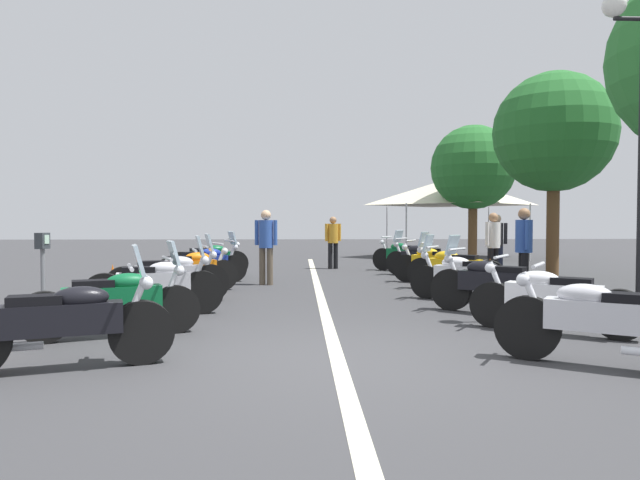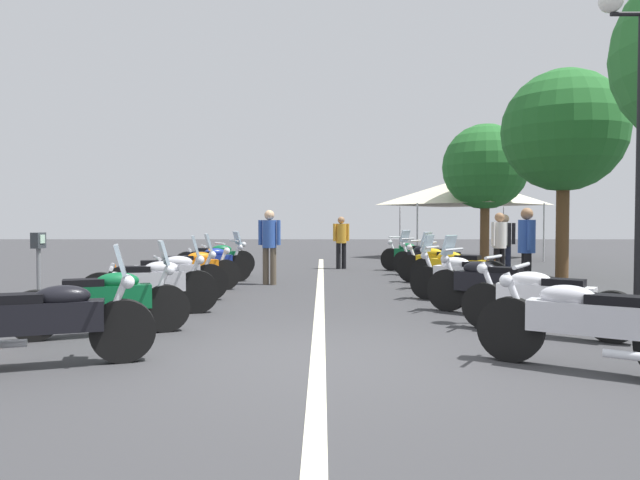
{
  "view_description": "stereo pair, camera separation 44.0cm",
  "coord_description": "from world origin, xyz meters",
  "px_view_note": "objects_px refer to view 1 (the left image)",
  "views": [
    {
      "loc": [
        -5.85,
        0.39,
        1.45
      ],
      "look_at": [
        5.19,
        0.0,
        1.08
      ],
      "focal_mm": 31.9,
      "sensor_mm": 36.0,
      "label": 1
    },
    {
      "loc": [
        -5.85,
        -0.05,
        1.45
      ],
      "look_at": [
        5.19,
        0.0,
        1.08
      ],
      "focal_mm": 31.9,
      "sensor_mm": 36.0,
      "label": 2
    }
  ],
  "objects_px": {
    "motorcycle_right_row_2": "(492,284)",
    "roadside_tree_2": "(473,168)",
    "motorcycle_right_row_3": "(464,276)",
    "bystander_3": "(333,238)",
    "motorcycle_left_row_6": "(209,259)",
    "traffic_cone_2": "(113,281)",
    "motorcycle_left_row_3": "(170,276)",
    "motorcycle_left_row_0": "(65,322)",
    "motorcycle_right_row_6": "(421,258)",
    "motorcycle_left_row_1": "(115,301)",
    "roadside_tree_1": "(554,133)",
    "traffic_cone_0": "(490,273)",
    "motorcycle_left_row_5": "(204,263)",
    "event_tent": "(452,191)",
    "motorcycle_right_row_0": "(602,321)",
    "motorcycle_right_row_5": "(434,264)",
    "motorcycle_right_row_4": "(453,268)",
    "bystander_2": "(524,244)",
    "bystander_4": "(497,241)",
    "parking_meter": "(43,261)",
    "motorcycle_left_row_4": "(190,270)",
    "bystander_1": "(266,241)",
    "motorcycle_right_row_7": "(404,255)",
    "motorcycle_right_row_1": "(551,298)",
    "bystander_0": "(493,242)",
    "motorcycle_left_row_2": "(156,285)"
  },
  "relations": [
    {
      "from": "motorcycle_right_row_0",
      "to": "motorcycle_right_row_6",
      "type": "xyz_separation_m",
      "value": [
        9.35,
        -0.22,
        0.0
      ]
    },
    {
      "from": "traffic_cone_0",
      "to": "bystander_1",
      "type": "xyz_separation_m",
      "value": [
        0.37,
        5.03,
        0.71
      ]
    },
    {
      "from": "event_tent",
      "to": "motorcycle_right_row_0",
      "type": "bearing_deg",
      "value": 169.65
    },
    {
      "from": "traffic_cone_0",
      "to": "roadside_tree_2",
      "type": "bearing_deg",
      "value": -14.28
    },
    {
      "from": "motorcycle_left_row_1",
      "to": "parking_meter",
      "type": "distance_m",
      "value": 1.51
    },
    {
      "from": "motorcycle_right_row_6",
      "to": "motorcycle_left_row_0",
      "type": "bearing_deg",
      "value": 99.56
    },
    {
      "from": "motorcycle_left_row_3",
      "to": "traffic_cone_2",
      "type": "height_order",
      "value": "motorcycle_left_row_3"
    },
    {
      "from": "motorcycle_right_row_7",
      "to": "bystander_0",
      "type": "distance_m",
      "value": 3.42
    },
    {
      "from": "motorcycle_left_row_6",
      "to": "traffic_cone_2",
      "type": "bearing_deg",
      "value": -131.83
    },
    {
      "from": "motorcycle_left_row_4",
      "to": "motorcycle_left_row_5",
      "type": "bearing_deg",
      "value": 62.03
    },
    {
      "from": "motorcycle_left_row_5",
      "to": "motorcycle_right_row_5",
      "type": "height_order",
      "value": "motorcycle_left_row_5"
    },
    {
      "from": "motorcycle_left_row_1",
      "to": "motorcycle_right_row_3",
      "type": "height_order",
      "value": "same"
    },
    {
      "from": "motorcycle_right_row_1",
      "to": "motorcycle_right_row_2",
      "type": "xyz_separation_m",
      "value": [
        1.51,
        0.25,
        0.02
      ]
    },
    {
      "from": "motorcycle_left_row_3",
      "to": "motorcycle_right_row_1",
      "type": "bearing_deg",
      "value": -45.82
    },
    {
      "from": "motorcycle_left_row_5",
      "to": "motorcycle_left_row_6",
      "type": "height_order",
      "value": "motorcycle_left_row_5"
    },
    {
      "from": "motorcycle_left_row_5",
      "to": "motorcycle_right_row_2",
      "type": "bearing_deg",
      "value": -68.08
    },
    {
      "from": "motorcycle_right_row_4",
      "to": "motorcycle_left_row_3",
      "type": "bearing_deg",
      "value": 51.42
    },
    {
      "from": "parking_meter",
      "to": "motorcycle_right_row_7",
      "type": "bearing_deg",
      "value": 61.44
    },
    {
      "from": "bystander_3",
      "to": "traffic_cone_2",
      "type": "bearing_deg",
      "value": -58.29
    },
    {
      "from": "motorcycle_right_row_3",
      "to": "parking_meter",
      "type": "bearing_deg",
      "value": 51.66
    },
    {
      "from": "motorcycle_right_row_2",
      "to": "roadside_tree_2",
      "type": "height_order",
      "value": "roadside_tree_2"
    },
    {
      "from": "traffic_cone_0",
      "to": "traffic_cone_2",
      "type": "relative_size",
      "value": 1.0
    },
    {
      "from": "motorcycle_left_row_1",
      "to": "motorcycle_right_row_0",
      "type": "bearing_deg",
      "value": -39.92
    },
    {
      "from": "motorcycle_right_row_5",
      "to": "bystander_4",
      "type": "relative_size",
      "value": 1.12
    },
    {
      "from": "motorcycle_right_row_4",
      "to": "traffic_cone_2",
      "type": "distance_m",
      "value": 6.86
    },
    {
      "from": "motorcycle_right_row_0",
      "to": "bystander_1",
      "type": "relative_size",
      "value": 1.09
    },
    {
      "from": "motorcycle_right_row_4",
      "to": "bystander_2",
      "type": "relative_size",
      "value": 1.06
    },
    {
      "from": "motorcycle_right_row_3",
      "to": "bystander_3",
      "type": "bearing_deg",
      "value": -42.34
    },
    {
      "from": "motorcycle_left_row_4",
      "to": "roadside_tree_2",
      "type": "relative_size",
      "value": 0.39
    },
    {
      "from": "motorcycle_right_row_4",
      "to": "motorcycle_left_row_5",
      "type": "bearing_deg",
      "value": 19.08
    },
    {
      "from": "motorcycle_left_row_6",
      "to": "traffic_cone_0",
      "type": "xyz_separation_m",
      "value": [
        -2.18,
        -6.6,
        -0.18
      ]
    },
    {
      "from": "bystander_1",
      "to": "bystander_4",
      "type": "distance_m",
      "value": 6.09
    },
    {
      "from": "motorcycle_left_row_0",
      "to": "motorcycle_right_row_2",
      "type": "relative_size",
      "value": 1.19
    },
    {
      "from": "motorcycle_left_row_1",
      "to": "roadside_tree_1",
      "type": "height_order",
      "value": "roadside_tree_1"
    },
    {
      "from": "motorcycle_right_row_5",
      "to": "bystander_3",
      "type": "distance_m",
      "value": 4.69
    },
    {
      "from": "motorcycle_left_row_0",
      "to": "event_tent",
      "type": "xyz_separation_m",
      "value": [
        17.13,
        -8.39,
        2.18
      ]
    },
    {
      "from": "motorcycle_right_row_0",
      "to": "motorcycle_right_row_6",
      "type": "distance_m",
      "value": 9.35
    },
    {
      "from": "motorcycle_left_row_1",
      "to": "motorcycle_right_row_2",
      "type": "bearing_deg",
      "value": -5.9
    },
    {
      "from": "motorcycle_left_row_0",
      "to": "bystander_2",
      "type": "relative_size",
      "value": 1.21
    },
    {
      "from": "motorcycle_left_row_3",
      "to": "motorcycle_right_row_5",
      "type": "bearing_deg",
      "value": 10.86
    },
    {
      "from": "motorcycle_left_row_0",
      "to": "motorcycle_right_row_6",
      "type": "relative_size",
      "value": 1.19
    },
    {
      "from": "motorcycle_left_row_5",
      "to": "bystander_0",
      "type": "relative_size",
      "value": 1.2
    },
    {
      "from": "motorcycle_right_row_3",
      "to": "traffic_cone_0",
      "type": "xyz_separation_m",
      "value": [
        2.39,
        -1.29,
        -0.17
      ]
    },
    {
      "from": "motorcycle_right_row_7",
      "to": "bystander_2",
      "type": "xyz_separation_m",
      "value": [
        -5.45,
        -1.33,
        0.54
      ]
    },
    {
      "from": "motorcycle_left_row_1",
      "to": "motorcycle_right_row_2",
      "type": "xyz_separation_m",
      "value": [
        1.58,
        -5.28,
        0.02
      ]
    },
    {
      "from": "motorcycle_left_row_2",
      "to": "motorcycle_right_row_3",
      "type": "height_order",
      "value": "motorcycle_left_row_2"
    },
    {
      "from": "motorcycle_left_row_5",
      "to": "motorcycle_left_row_3",
      "type": "bearing_deg",
      "value": -117.93
    },
    {
      "from": "motorcycle_right_row_1",
      "to": "motorcycle_left_row_5",
      "type": "bearing_deg",
      "value": -13.36
    },
    {
      "from": "traffic_cone_2",
      "to": "bystander_3",
      "type": "xyz_separation_m",
      "value": [
        6.11,
        -4.65,
        0.63
      ]
    },
    {
      "from": "motorcycle_left_row_4",
      "to": "motorcycle_right_row_7",
      "type": "xyz_separation_m",
      "value": [
        4.66,
        -5.25,
        0.0
      ]
    }
  ]
}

